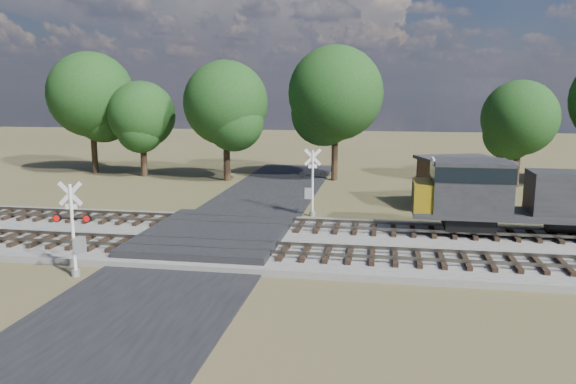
# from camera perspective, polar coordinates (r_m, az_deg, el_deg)

# --- Properties ---
(ground) EXTENTS (160.00, 160.00, 0.00)m
(ground) POSITION_cam_1_polar(r_m,az_deg,el_deg) (28.64, -7.65, -5.25)
(ground) COLOR #4C4C28
(ground) RESTS_ON ground
(ballast_bed) EXTENTS (140.00, 10.00, 0.30)m
(ballast_bed) POSITION_cam_1_polar(r_m,az_deg,el_deg) (27.89, 12.79, -5.52)
(ballast_bed) COLOR gray
(ballast_bed) RESTS_ON ground
(road) EXTENTS (7.00, 60.00, 0.08)m
(road) POSITION_cam_1_polar(r_m,az_deg,el_deg) (28.63, -7.65, -5.17)
(road) COLOR black
(road) RESTS_ON ground
(crossing_panel) EXTENTS (7.00, 9.00, 0.62)m
(crossing_panel) POSITION_cam_1_polar(r_m,az_deg,el_deg) (29.02, -7.37, -4.39)
(crossing_panel) COLOR #262628
(crossing_panel) RESTS_ON ground
(track_near) EXTENTS (140.00, 2.60, 0.33)m
(track_near) POSITION_cam_1_polar(r_m,az_deg,el_deg) (25.89, -2.35, -5.90)
(track_near) COLOR black
(track_near) RESTS_ON ballast_bed
(track_far) EXTENTS (140.00, 2.60, 0.33)m
(track_far) POSITION_cam_1_polar(r_m,az_deg,el_deg) (30.63, -0.40, -3.32)
(track_far) COLOR black
(track_far) RESTS_ON ballast_bed
(crossing_signal_near) EXTENTS (1.62, 0.36, 4.01)m
(crossing_signal_near) POSITION_cam_1_polar(r_m,az_deg,el_deg) (24.72, -20.79, -4.35)
(crossing_signal_near) COLOR silver
(crossing_signal_near) RESTS_ON ground
(crossing_signal_far) EXTENTS (1.67, 0.45, 4.17)m
(crossing_signal_far) POSITION_cam_1_polar(r_m,az_deg,el_deg) (34.22, 2.36, 0.39)
(crossing_signal_far) COLOR silver
(crossing_signal_far) RESTS_ON ground
(equipment_shed) EXTENTS (6.20, 6.20, 3.32)m
(equipment_shed) POSITION_cam_1_polar(r_m,az_deg,el_deg) (38.01, 17.24, 0.85)
(equipment_shed) COLOR #46271E
(equipment_shed) RESTS_ON ground
(treeline) EXTENTS (84.03, 9.81, 11.33)m
(treeline) POSITION_cam_1_polar(r_m,az_deg,el_deg) (47.00, 7.24, 8.88)
(treeline) COLOR black
(treeline) RESTS_ON ground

